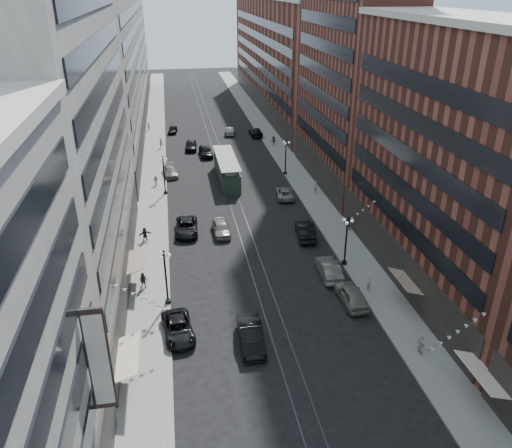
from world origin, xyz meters
TOP-DOWN VIEW (x-y plane):
  - ground at (0.00, 60.00)m, footprint 220.00×220.00m
  - sidewalk_west at (-11.00, 70.00)m, footprint 4.00×180.00m
  - sidewalk_east at (11.00, 70.00)m, footprint 4.00×180.00m
  - rail_west at (-0.70, 70.00)m, footprint 0.12×180.00m
  - rail_east at (0.70, 70.00)m, footprint 0.12×180.00m
  - building_west_mid at (-17.00, 33.00)m, footprint 8.00×36.00m
  - building_west_far at (-17.00, 96.00)m, footprint 8.00×90.00m
  - building_east_mid at (17.00, 28.00)m, footprint 8.00×30.00m
  - building_east_tower at (17.00, 56.00)m, footprint 8.00×26.00m
  - building_east_far at (17.00, 105.00)m, footprint 8.00×72.00m
  - lamppost_sw_far at (-9.20, 28.00)m, footprint 1.03×1.14m
  - lamppost_sw_mid at (-9.20, 55.00)m, footprint 1.03×1.14m
  - lamppost_se_far at (9.20, 32.00)m, footprint 1.03×1.14m
  - lamppost_se_mid at (9.20, 60.00)m, footprint 1.03×1.14m
  - streetcar at (0.00, 59.27)m, footprint 2.83×12.77m
  - car_2 at (-8.40, 23.20)m, footprint 2.98×5.46m
  - car_4 at (7.58, 25.32)m, footprint 2.12×5.13m
  - car_5 at (-2.55, 21.05)m, footprint 2.00×5.40m
  - pedestrian_2 at (-11.46, 30.91)m, footprint 0.88×0.61m
  - pedestrian_4 at (10.58, 17.51)m, footprint 0.52×1.01m
  - car_7 at (-6.80, 42.36)m, footprint 2.82×5.67m
  - car_8 at (-8.40, 62.54)m, footprint 2.57×5.09m
  - car_9 at (-7.47, 87.32)m, footprint 2.14×4.23m
  - car_10 at (6.80, 38.91)m, footprint 2.45×5.51m
  - car_11 at (7.10, 51.03)m, footprint 2.91×5.18m
  - car_12 at (8.40, 82.34)m, footprint 2.19×5.38m
  - car_13 at (-2.20, 71.38)m, footprint 2.34×5.31m
  - car_14 at (3.50, 84.11)m, footprint 1.96×4.57m
  - pedestrian_5 at (-11.60, 41.01)m, footprint 1.55×0.82m
  - pedestrian_6 at (-10.52, 58.45)m, footprint 1.00×0.73m
  - pedestrian_7 at (12.32, 39.76)m, footprint 0.85×0.73m
  - pedestrian_8 at (11.75, 52.00)m, footprint 0.70×0.66m
  - pedestrian_9 at (10.46, 75.06)m, footprint 1.16×0.83m
  - car_extra_0 at (6.94, 30.21)m, footprint 1.99×5.17m
  - car_extra_1 at (-4.50, 75.45)m, footprint 2.28×4.97m
  - car_extra_2 at (-2.81, 41.45)m, footprint 2.02×4.77m
  - pedestrian_extra_0 at (-9.74, 77.01)m, footprint 0.80×0.75m
  - pedestrian_extra_1 at (9.91, 26.85)m, footprint 0.68×0.69m
  - pedestrian_extra_2 at (-12.15, 89.45)m, footprint 0.65×0.52m

SIDE VIEW (x-z plane):
  - ground at x=0.00m, z-range 0.00..0.00m
  - rail_west at x=-0.70m, z-range 0.00..0.02m
  - rail_east at x=0.70m, z-range 0.00..0.02m
  - sidewalk_west at x=-11.00m, z-range 0.00..0.15m
  - sidewalk_east at x=11.00m, z-range 0.00..0.15m
  - car_11 at x=7.10m, z-range 0.00..1.37m
  - car_9 at x=-7.47m, z-range 0.00..1.38m
  - car_8 at x=-8.40m, z-range 0.00..1.42m
  - car_2 at x=-8.40m, z-range 0.00..1.45m
  - car_14 at x=3.50m, z-range 0.00..1.46m
  - car_7 at x=-6.80m, z-range 0.00..1.54m
  - car_12 at x=8.40m, z-range 0.00..1.56m
  - car_extra_2 at x=-2.81m, z-range 0.00..1.61m
  - car_extra_1 at x=-4.50m, z-range 0.00..1.65m
  - car_extra_0 at x=6.94m, z-range 0.00..1.68m
  - car_4 at x=7.58m, z-range 0.00..1.74m
  - car_10 at x=6.80m, z-range 0.00..1.76m
  - car_5 at x=-2.55m, z-range 0.00..1.76m
  - car_13 at x=-2.20m, z-range 0.00..1.78m
  - pedestrian_7 at x=12.32m, z-range 0.15..1.69m
  - pedestrian_6 at x=-10.52m, z-range 0.15..1.70m
  - pedestrian_extra_2 at x=-12.15m, z-range 0.15..1.72m
  - pedestrian_8 at x=11.75m, z-range 0.15..1.75m
  - pedestrian_extra_1 at x=9.91m, z-range 0.15..1.75m
  - pedestrian_5 at x=-11.60m, z-range 0.15..1.75m
  - pedestrian_2 at x=-11.46m, z-range 0.15..1.80m
  - pedestrian_9 at x=10.46m, z-range 0.15..1.81m
  - pedestrian_4 at x=10.58m, z-range 0.15..1.81m
  - pedestrian_extra_0 at x=-9.74m, z-range 0.15..1.98m
  - streetcar at x=0.00m, z-range -0.14..3.40m
  - lamppost_sw_far at x=-9.20m, z-range 0.34..5.86m
  - lamppost_sw_mid at x=-9.20m, z-range 0.34..5.86m
  - lamppost_se_far at x=9.20m, z-range 0.34..5.86m
  - lamppost_se_mid at x=9.20m, z-range 0.34..5.86m
  - building_east_mid at x=17.00m, z-range 0.00..24.00m
  - building_east_far at x=17.00m, z-range 0.00..24.00m
  - building_west_far at x=-17.00m, z-range 0.00..26.00m
  - building_west_mid at x=-17.00m, z-range 0.00..28.00m
  - building_east_tower at x=17.00m, z-range 0.00..42.00m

